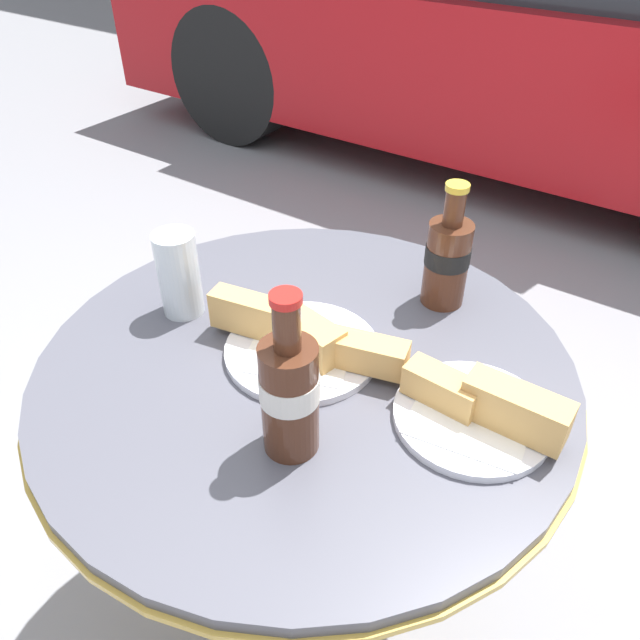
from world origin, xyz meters
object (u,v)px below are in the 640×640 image
object	(u,v)px
bistro_table	(306,420)
cola_bottle_right	(447,258)
parked_car	(515,17)
cola_bottle_left	(289,392)
drinking_glass	(179,277)
lunch_plate_far	(302,339)
lunch_plate_near	(480,409)

from	to	relation	value
bistro_table	cola_bottle_right	world-z (taller)	cola_bottle_right
bistro_table	parked_car	xyz separation A→B (m)	(-0.68, 2.72, 0.05)
cola_bottle_left	drinking_glass	size ratio (longest dim) A/B	1.65
drinking_glass	lunch_plate_far	bearing A→B (deg)	5.70
drinking_glass	parked_car	bearing A→B (deg)	99.32
lunch_plate_near	parked_car	world-z (taller)	parked_car
cola_bottle_left	lunch_plate_near	world-z (taller)	cola_bottle_left
bistro_table	parked_car	distance (m)	2.81
bistro_table	drinking_glass	bearing A→B (deg)	-177.50
cola_bottle_right	lunch_plate_near	distance (m)	0.28
bistro_table	lunch_plate_near	size ratio (longest dim) A/B	3.64
bistro_table	parked_car	world-z (taller)	parked_car
drinking_glass	parked_car	xyz separation A→B (m)	(-0.45, 2.73, -0.14)
bistro_table	cola_bottle_left	size ratio (longest dim) A/B	3.47
cola_bottle_right	lunch_plate_far	distance (m)	0.27
lunch_plate_far	cola_bottle_left	bearing A→B (deg)	-58.59
lunch_plate_far	parked_car	size ratio (longest dim) A/B	0.08
cola_bottle_right	lunch_plate_near	world-z (taller)	cola_bottle_right
lunch_plate_near	lunch_plate_far	bearing A→B (deg)	-176.30
cola_bottle_left	cola_bottle_right	world-z (taller)	cola_bottle_left
bistro_table	drinking_glass	world-z (taller)	drinking_glass
drinking_glass	lunch_plate_near	world-z (taller)	drinking_glass
drinking_glass	lunch_plate_far	distance (m)	0.23
cola_bottle_right	lunch_plate_far	xyz separation A→B (m)	(-0.11, -0.24, -0.06)
parked_car	cola_bottle_left	bearing A→B (deg)	-75.08
cola_bottle_left	parked_car	bearing A→B (deg)	104.92
bistro_table	cola_bottle_left	bearing A→B (deg)	-60.35
cola_bottle_right	lunch_plate_near	bearing A→B (deg)	-54.25
bistro_table	lunch_plate_near	world-z (taller)	lunch_plate_near
bistro_table	lunch_plate_far	size ratio (longest dim) A/B	2.57
lunch_plate_near	parked_car	distance (m)	2.85
cola_bottle_left	lunch_plate_far	bearing A→B (deg)	121.41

